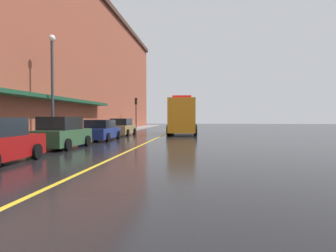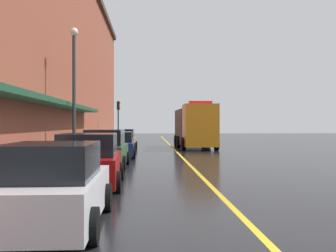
{
  "view_description": "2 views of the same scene",
  "coord_description": "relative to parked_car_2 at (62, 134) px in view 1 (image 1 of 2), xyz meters",
  "views": [
    {
      "loc": [
        3.71,
        -3.85,
        1.71
      ],
      "look_at": [
        0.46,
        25.21,
        0.89
      ],
      "focal_mm": 31.9,
      "sensor_mm": 36.0,
      "label": 1
    },
    {
      "loc": [
        -2.0,
        -6.95,
        2.01
      ],
      "look_at": [
        -0.28,
        29.97,
        1.84
      ],
      "focal_mm": 43.54,
      "sensor_mm": 36.0,
      "label": 2
    }
  ],
  "objects": [
    {
      "name": "sidewalk_left",
      "position": [
        -2.19,
        13.02,
        -0.74
      ],
      "size": [
        2.4,
        70.0,
        0.15
      ],
      "primitive_type": "cube",
      "color": "gray",
      "rests_on": "ground"
    },
    {
      "name": "brick_building_left",
      "position": [
        -8.28,
        12.02,
        6.95
      ],
      "size": [
        10.95,
        64.0,
        15.52
      ],
      "color": "brown",
      "rests_on": "ground"
    },
    {
      "name": "parking_meter_2",
      "position": [
        -1.34,
        1.38,
        0.24
      ],
      "size": [
        0.14,
        0.18,
        1.33
      ],
      "color": "#4C4C51",
      "rests_on": "sidewalk_left"
    },
    {
      "name": "parked_car_4",
      "position": [
        0.06,
        12.43,
        -0.05
      ],
      "size": [
        2.01,
        4.36,
        1.63
      ],
      "rotation": [
        0.0,
        0.0,
        1.56
      ],
      "color": "#A5844C",
      "rests_on": "ground"
    },
    {
      "name": "parked_car_3",
      "position": [
        0.15,
        6.1,
        -0.08
      ],
      "size": [
        2.16,
        4.94,
        1.55
      ],
      "rotation": [
        0.0,
        0.0,
        1.6
      ],
      "color": "navy",
      "rests_on": "ground"
    },
    {
      "name": "parked_car_2",
      "position": [
        0.0,
        0.0,
        0.0
      ],
      "size": [
        2.1,
        4.15,
        1.76
      ],
      "rotation": [
        0.0,
        0.0,
        1.55
      ],
      "color": "#2D5133",
      "rests_on": "ground"
    },
    {
      "name": "utility_truck",
      "position": [
        5.82,
        15.0,
        0.98
      ],
      "size": [
        3.06,
        8.55,
        3.77
      ],
      "rotation": [
        0.0,
        0.0,
        -1.54
      ],
      "color": "orange",
      "rests_on": "ground"
    },
    {
      "name": "parking_meter_1",
      "position": [
        -1.34,
        2.78,
        0.24
      ],
      "size": [
        0.14,
        0.18,
        1.33
      ],
      "color": "#4C4C51",
      "rests_on": "sidewalk_left"
    },
    {
      "name": "ground_plane",
      "position": [
        4.01,
        13.02,
        -0.82
      ],
      "size": [
        112.0,
        112.0,
        0.0
      ],
      "primitive_type": "plane",
      "color": "black"
    },
    {
      "name": "lane_center_stripe",
      "position": [
        4.01,
        13.02,
        -0.82
      ],
      "size": [
        0.16,
        70.0,
        0.01
      ],
      "primitive_type": "cube",
      "color": "gold",
      "rests_on": "ground"
    },
    {
      "name": "traffic_light_near",
      "position": [
        -1.28,
        24.8,
        2.34
      ],
      "size": [
        0.38,
        0.36,
        4.3
      ],
      "color": "#232326",
      "rests_on": "sidewalk_left"
    },
    {
      "name": "street_lamp_left",
      "position": [
        -1.94,
        2.69,
        3.58
      ],
      "size": [
        0.44,
        0.44,
        6.94
      ],
      "color": "#33383D",
      "rests_on": "sidewalk_left"
    }
  ]
}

